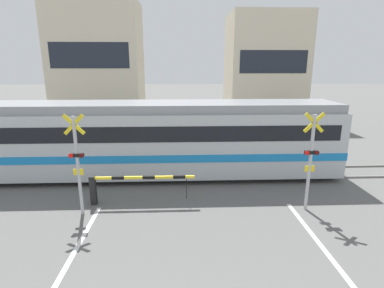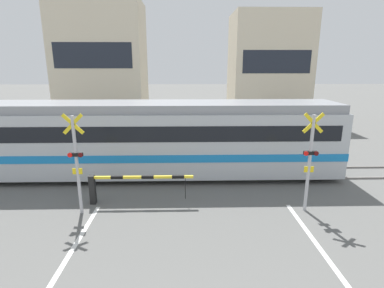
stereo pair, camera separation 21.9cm
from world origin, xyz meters
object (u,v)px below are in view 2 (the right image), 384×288
at_px(crossing_signal_left, 76,160).
at_px(commuter_train, 119,137).
at_px(crossing_barrier_far, 240,143).
at_px(crossing_signal_right, 310,158).
at_px(crossing_barrier_near, 119,183).

bearing_deg(crossing_signal_left, commuter_train, 80.31).
relative_size(crossing_barrier_far, crossing_signal_right, 1.09).
distance_m(crossing_barrier_near, crossing_barrier_far, 7.73).
distance_m(commuter_train, crossing_barrier_far, 6.56).
bearing_deg(crossing_barrier_far, crossing_signal_right, -79.54).
bearing_deg(crossing_barrier_far, crossing_signal_left, -136.17).
bearing_deg(crossing_barrier_near, crossing_barrier_far, 46.03).
relative_size(commuter_train, crossing_signal_right, 5.66).
relative_size(crossing_barrier_near, crossing_signal_left, 1.09).
bearing_deg(crossing_signal_right, crossing_barrier_near, 173.89).
height_order(crossing_signal_left, crossing_signal_right, same).
distance_m(crossing_barrier_far, crossing_signal_left, 9.11).
bearing_deg(commuter_train, crossing_signal_right, -26.98).
bearing_deg(crossing_signal_left, crossing_signal_right, 0.00).
bearing_deg(crossing_signal_left, crossing_barrier_far, 43.83).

